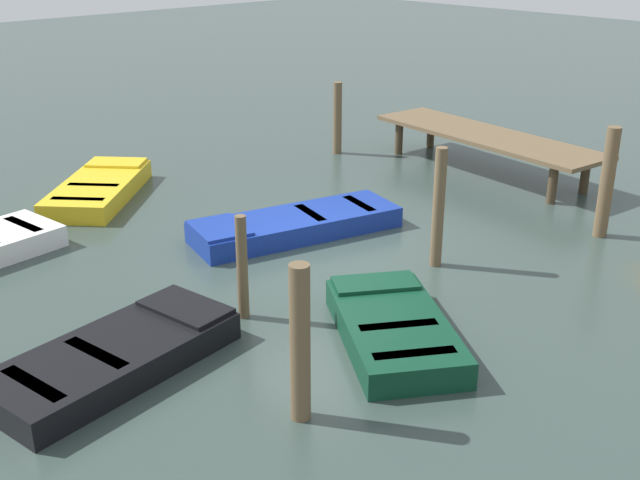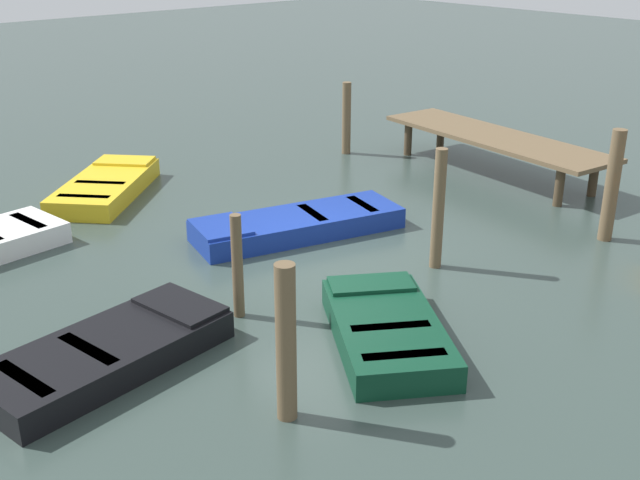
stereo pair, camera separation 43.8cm
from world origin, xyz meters
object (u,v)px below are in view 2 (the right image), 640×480
at_px(rowboat_yellow, 106,186).
at_px(mooring_piling_mid_right, 612,186).
at_px(mooring_piling_near_right, 346,118).
at_px(mooring_piling_far_right, 286,344).
at_px(mooring_piling_mid_left, 438,209).
at_px(mooring_piling_center, 237,266).
at_px(rowboat_blue, 297,224).
at_px(rowboat_black, 107,352).
at_px(dock_segment, 495,140).
at_px(rowboat_dark_green, 386,329).

bearing_deg(rowboat_yellow, mooring_piling_mid_right, -98.00).
bearing_deg(mooring_piling_near_right, mooring_piling_far_right, -46.54).
relative_size(mooring_piling_mid_left, mooring_piling_near_right, 1.15).
xyz_separation_m(mooring_piling_mid_right, mooring_piling_center, (-2.07, -7.13, -0.25)).
relative_size(rowboat_blue, mooring_piling_mid_right, 1.99).
xyz_separation_m(mooring_piling_mid_left, mooring_piling_near_right, (-6.41, 3.84, -0.14)).
height_order(rowboat_blue, mooring_piling_near_right, mooring_piling_near_right).
xyz_separation_m(rowboat_blue, mooring_piling_mid_right, (4.11, 4.28, 0.86)).
bearing_deg(rowboat_blue, mooring_piling_mid_left, 121.27).
bearing_deg(mooring_piling_mid_right, mooring_piling_mid_left, -110.79).
height_order(rowboat_blue, mooring_piling_mid_left, mooring_piling_mid_left).
distance_m(mooring_piling_mid_left, mooring_piling_mid_right, 3.67).
bearing_deg(mooring_piling_center, rowboat_black, -89.44).
bearing_deg(mooring_piling_mid_left, dock_segment, 117.59).
distance_m(mooring_piling_mid_right, mooring_piling_center, 7.43).
bearing_deg(rowboat_blue, rowboat_dark_green, 81.48).
xyz_separation_m(dock_segment, rowboat_blue, (-0.06, -6.12, -0.63)).
bearing_deg(rowboat_blue, mooring_piling_near_right, -128.09).
height_order(rowboat_black, mooring_piling_near_right, mooring_piling_near_right).
bearing_deg(mooring_piling_near_right, rowboat_dark_green, -39.77).
distance_m(mooring_piling_mid_left, mooring_piling_near_right, 7.48).
relative_size(rowboat_black, mooring_piling_mid_left, 1.68).
xyz_separation_m(rowboat_black, rowboat_yellow, (-6.68, 3.38, 0.00)).
distance_m(rowboat_dark_green, mooring_piling_mid_right, 6.09).
relative_size(rowboat_yellow, mooring_piling_mid_right, 1.61).
height_order(rowboat_dark_green, mooring_piling_center, mooring_piling_center).
xyz_separation_m(mooring_piling_center, mooring_piling_near_right, (-5.65, 7.54, 0.11)).
height_order(rowboat_blue, mooring_piling_center, mooring_piling_center).
bearing_deg(mooring_piling_center, rowboat_blue, 125.63).
height_order(rowboat_dark_green, mooring_piling_mid_left, mooring_piling_mid_left).
xyz_separation_m(rowboat_blue, rowboat_yellow, (-4.62, -1.69, 0.00)).
height_order(dock_segment, mooring_piling_near_right, mooring_piling_near_right).
distance_m(rowboat_dark_green, mooring_piling_mid_left, 3.04).
xyz_separation_m(mooring_piling_mid_left, mooring_piling_center, (-0.77, -3.70, -0.25)).
bearing_deg(mooring_piling_mid_right, mooring_piling_far_right, -86.56).
bearing_deg(mooring_piling_far_right, rowboat_yellow, 166.10).
bearing_deg(rowboat_black, rowboat_yellow, 54.25).
distance_m(rowboat_yellow, mooring_piling_near_right, 6.50).
bearing_deg(mooring_piling_mid_right, rowboat_yellow, -145.60).
xyz_separation_m(dock_segment, rowboat_yellow, (-4.67, -7.81, -0.63)).
bearing_deg(rowboat_dark_green, mooring_piling_far_right, 135.03).
height_order(mooring_piling_far_right, mooring_piling_center, mooring_piling_far_right).
distance_m(rowboat_dark_green, mooring_piling_center, 2.44).
xyz_separation_m(rowboat_blue, mooring_piling_center, (2.04, -2.85, 0.62)).
relative_size(rowboat_dark_green, rowboat_blue, 0.74).
xyz_separation_m(rowboat_yellow, mooring_piling_far_right, (9.22, -2.28, 0.81)).
bearing_deg(rowboat_blue, mooring_piling_far_right, 63.58).
bearing_deg(mooring_piling_mid_right, rowboat_dark_green, -89.84).
bearing_deg(rowboat_black, mooring_piling_center, -8.37).
xyz_separation_m(rowboat_black, mooring_piling_near_right, (-5.67, 9.76, 0.72)).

